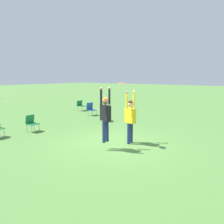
# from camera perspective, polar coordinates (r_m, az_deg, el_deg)

# --- Properties ---
(ground_plane) EXTENTS (120.00, 120.00, 0.00)m
(ground_plane) POSITION_cam_1_polar(r_m,az_deg,el_deg) (8.73, 0.47, -8.39)
(ground_plane) COLOR #4C7A38
(person_jumping) EXTENTS (0.58, 0.46, 2.01)m
(person_jumping) POSITION_cam_1_polar(r_m,az_deg,el_deg) (7.84, -1.73, -0.40)
(person_jumping) COLOR navy
(person_jumping) RESTS_ON ground_plane
(person_defending) EXTENTS (0.62, 0.50, 2.11)m
(person_defending) POSITION_cam_1_polar(r_m,az_deg,el_deg) (8.62, 4.79, -1.00)
(person_defending) COLOR navy
(person_defending) RESTS_ON ground_plane
(frisbee) EXTENTS (0.26, 0.26, 0.02)m
(frisbee) POSITION_cam_1_polar(r_m,az_deg,el_deg) (8.17, 2.57, 7.51)
(frisbee) COLOR #E04C23
(camping_chair_1) EXTENTS (0.56, 0.59, 0.79)m
(camping_chair_1) POSITION_cam_1_polar(r_m,az_deg,el_deg) (17.16, -8.11, 1.87)
(camping_chair_1) COLOR gray
(camping_chair_1) RESTS_ON ground_plane
(camping_chair_2) EXTENTS (0.60, 0.65, 0.88)m
(camping_chair_2) POSITION_cam_1_polar(r_m,az_deg,el_deg) (15.02, -5.52, 0.98)
(camping_chair_2) COLOR gray
(camping_chair_2) RESTS_ON ground_plane
(camping_chair_3) EXTENTS (0.48, 0.52, 0.81)m
(camping_chair_3) POSITION_cam_1_polar(r_m,az_deg,el_deg) (11.24, -20.28, -2.45)
(camping_chair_3) COLOR gray
(camping_chair_3) RESTS_ON ground_plane
(camping_chair_4) EXTENTS (0.70, 0.77, 0.85)m
(camping_chair_4) POSITION_cam_1_polar(r_m,az_deg,el_deg) (13.01, -2.19, -0.35)
(camping_chair_4) COLOR gray
(camping_chair_4) RESTS_ON ground_plane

